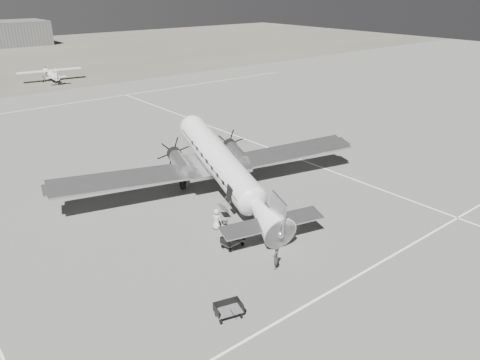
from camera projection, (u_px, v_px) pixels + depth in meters
The scene contains 11 objects.
ground at pixel (216, 199), 37.71m from camera, with size 260.00×260.00×0.00m, color slate.
taxi_line_near at pixel (356, 277), 27.69m from camera, with size 60.00×0.15×0.01m, color white.
taxi_line_right at pixel (317, 166), 44.70m from camera, with size 0.15×80.00×0.01m, color white.
taxi_line_horizon at pixel (48, 107), 66.32m from camera, with size 90.00×0.15×0.01m, color white.
dc3_airliner at pixel (224, 168), 37.02m from camera, with size 26.76×18.57×5.10m, color silver, non-canonical shape.
light_plane_right at pixel (51, 75), 82.90m from camera, with size 11.00×8.92×2.28m, color silver, non-canonical shape.
baggage_cart_near at pixel (233, 241), 30.70m from camera, with size 1.52×1.07×0.86m, color #535353, non-canonical shape.
baggage_cart_far at pixel (228, 310), 24.20m from camera, with size 1.49×1.05×0.84m, color #535353, non-canonical shape.
ground_crew at pixel (276, 258), 28.22m from camera, with size 0.56×0.37×1.55m, color #333333.
ramp_agent at pixel (226, 229), 31.46m from camera, with size 0.79×0.62×1.63m, color #AFAFAD.
passenger at pixel (217, 219), 32.80m from camera, with size 0.77×0.50×1.57m, color silver.
Camera 1 is at (-20.05, -27.75, 16.00)m, focal length 35.00 mm.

